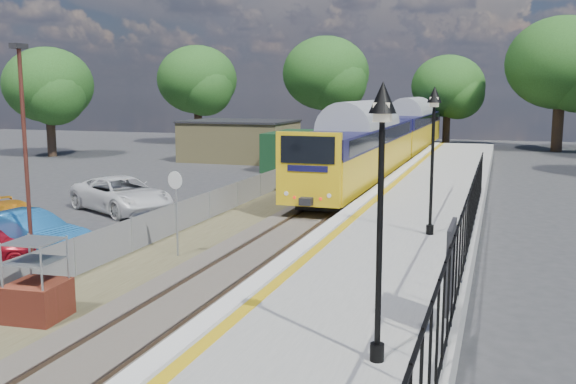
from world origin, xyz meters
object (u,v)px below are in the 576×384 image
at_px(train, 392,135).
at_px(car_yellow, 15,218).
at_px(speed_sign, 176,199).
at_px(victorian_lamp_south, 381,158).
at_px(car_white, 122,195).
at_px(brick_plinth, 37,282).
at_px(victorian_lamp_north, 433,126).
at_px(carpark_lamp, 25,145).
at_px(car_blue, 26,235).

distance_m(train, car_yellow, 27.48).
height_order(speed_sign, car_yellow, speed_sign).
relative_size(victorian_lamp_south, car_white, 0.82).
relative_size(victorian_lamp_south, brick_plinth, 2.33).
xyz_separation_m(victorian_lamp_north, speed_sign, (-7.80, -2.03, -2.37)).
bearing_deg(victorian_lamp_south, brick_plinth, 168.11).
bearing_deg(carpark_lamp, train, 79.13).
height_order(speed_sign, carpark_lamp, carpark_lamp).
distance_m(victorian_lamp_north, car_white, 15.06).
bearing_deg(car_white, car_yellow, -167.80).
height_order(speed_sign, car_blue, speed_sign).
relative_size(victorian_lamp_south, car_yellow, 1.12).
relative_size(victorian_lamp_north, carpark_lamp, 0.69).
relative_size(victorian_lamp_north, speed_sign, 1.62).
distance_m(carpark_lamp, car_yellow, 6.91).
relative_size(car_blue, car_yellow, 1.11).
height_order(victorian_lamp_south, victorian_lamp_north, same).
xyz_separation_m(speed_sign, carpark_lamp, (-3.22, -2.96, 1.90)).
bearing_deg(car_yellow, speed_sign, -74.82).
relative_size(victorian_lamp_north, car_blue, 1.01).
bearing_deg(car_yellow, victorian_lamp_south, -95.78).
bearing_deg(carpark_lamp, car_blue, 134.38).
distance_m(victorian_lamp_north, train, 25.42).
relative_size(victorian_lamp_north, brick_plinth, 2.33).
xyz_separation_m(brick_plinth, carpark_lamp, (-2.89, 3.26, 2.88)).
relative_size(train, brick_plinth, 20.72).
height_order(brick_plinth, speed_sign, speed_sign).
bearing_deg(victorian_lamp_south, train, 98.98).
bearing_deg(victorian_lamp_north, car_yellow, -177.32).
bearing_deg(train, victorian_lamp_south, -81.02).
bearing_deg(victorian_lamp_south, car_white, 134.62).
distance_m(speed_sign, car_blue, 5.04).
height_order(train, car_yellow, train).
xyz_separation_m(victorian_lamp_south, carpark_lamp, (-11.22, 5.01, -0.47)).
height_order(brick_plinth, car_white, brick_plinth).
distance_m(brick_plinth, car_blue, 6.45).
xyz_separation_m(carpark_lamp, car_white, (-2.96, 9.36, -3.05)).
bearing_deg(train, brick_plinth, -94.88).
bearing_deg(brick_plinth, car_blue, 132.50).
relative_size(speed_sign, car_blue, 0.62).
relative_size(train, carpark_lamp, 6.12).
height_order(victorian_lamp_north, train, victorian_lamp_north).
height_order(brick_plinth, car_yellow, brick_plinth).
xyz_separation_m(victorian_lamp_north, car_blue, (-12.48, -3.49, -3.55)).
xyz_separation_m(train, carpark_lamp, (-5.72, -29.78, 1.48)).
xyz_separation_m(victorian_lamp_south, speed_sign, (-8.00, 7.97, -2.37)).
relative_size(victorian_lamp_north, car_yellow, 1.12).
relative_size(brick_plinth, car_blue, 0.43).
height_order(victorian_lamp_north, carpark_lamp, carpark_lamp).
xyz_separation_m(speed_sign, car_yellow, (-7.59, 1.31, -1.34)).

